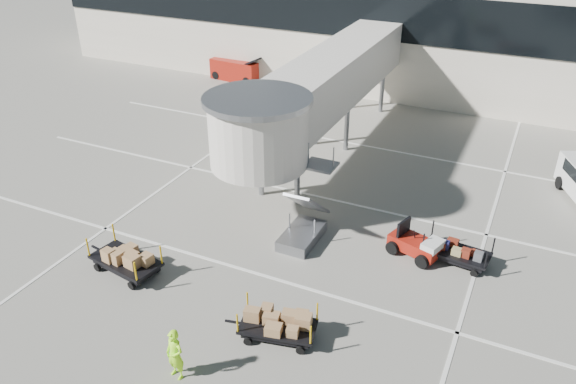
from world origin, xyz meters
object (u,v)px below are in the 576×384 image
box_cart_far (127,260)px  belt_loader (237,70)px  baggage_tug (416,245)px  suitcase_cart (458,253)px  box_cart_near (276,324)px  ground_worker (175,355)px

box_cart_far → belt_loader: 25.64m
baggage_tug → suitcase_cart: bearing=27.2°
box_cart_near → belt_loader: 29.48m
box_cart_near → belt_loader: size_ratio=0.74×
suitcase_cart → box_cart_near: size_ratio=1.01×
box_cart_near → ground_worker: (-2.07, -3.02, 0.41)m
baggage_tug → ground_worker: bearing=-100.2°
baggage_tug → ground_worker: (-5.30, -9.96, 0.41)m
baggage_tug → belt_loader: belt_loader is taller
box_cart_near → box_cart_far: size_ratio=0.90×
suitcase_cart → box_cart_far: 13.70m
suitcase_cart → belt_loader: size_ratio=0.75×
box_cart_near → box_cart_far: (-7.13, 0.74, 0.04)m
box_cart_near → box_cart_far: 7.17m
box_cart_far → belt_loader: size_ratio=0.83×
suitcase_cart → ground_worker: ground_worker is taller
baggage_tug → belt_loader: bearing=154.6°
baggage_tug → suitcase_cart: 1.73m
ground_worker → belt_loader: 31.10m
baggage_tug → ground_worker: ground_worker is taller
baggage_tug → box_cart_far: (-10.37, -6.19, 0.03)m
baggage_tug → box_cart_far: 12.08m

